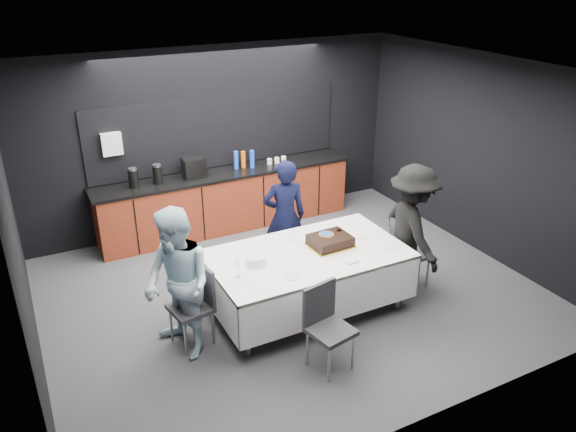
% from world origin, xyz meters
% --- Properties ---
extents(ground, '(6.00, 6.00, 0.00)m').
position_xyz_m(ground, '(0.00, 0.00, 0.00)').
color(ground, '#414146').
rests_on(ground, ground).
extents(room_shell, '(6.04, 5.04, 2.82)m').
position_xyz_m(room_shell, '(0.00, 0.00, 1.86)').
color(room_shell, white).
rests_on(room_shell, ground).
extents(kitchenette, '(4.10, 0.64, 2.05)m').
position_xyz_m(kitchenette, '(-0.02, 2.22, 0.54)').
color(kitchenette, maroon).
rests_on(kitchenette, ground).
extents(party_table, '(2.32, 1.32, 0.78)m').
position_xyz_m(party_table, '(0.00, -0.40, 0.64)').
color(party_table, '#99999E').
rests_on(party_table, ground).
extents(cake_assembly, '(0.53, 0.44, 0.16)m').
position_xyz_m(cake_assembly, '(0.33, -0.36, 0.84)').
color(cake_assembly, yellow).
rests_on(cake_assembly, party_table).
extents(plate_stack, '(0.22, 0.22, 0.10)m').
position_xyz_m(plate_stack, '(-0.65, -0.37, 0.83)').
color(plate_stack, white).
rests_on(plate_stack, party_table).
extents(loose_plate_near, '(0.20, 0.20, 0.01)m').
position_xyz_m(loose_plate_near, '(-0.41, -0.79, 0.78)').
color(loose_plate_near, white).
rests_on(loose_plate_near, party_table).
extents(loose_plate_right_a, '(0.18, 0.18, 0.01)m').
position_xyz_m(loose_plate_right_a, '(0.82, -0.36, 0.78)').
color(loose_plate_right_a, white).
rests_on(loose_plate_right_a, party_table).
extents(loose_plate_right_b, '(0.19, 0.19, 0.01)m').
position_xyz_m(loose_plate_right_b, '(0.97, -0.71, 0.78)').
color(loose_plate_right_b, white).
rests_on(loose_plate_right_b, party_table).
extents(loose_plate_far, '(0.18, 0.18, 0.01)m').
position_xyz_m(loose_plate_far, '(-0.01, -0.03, 0.78)').
color(loose_plate_far, white).
rests_on(loose_plate_far, party_table).
extents(fork_pile, '(0.15, 0.10, 0.02)m').
position_xyz_m(fork_pile, '(0.34, -0.83, 0.79)').
color(fork_pile, white).
rests_on(fork_pile, party_table).
extents(champagne_flute, '(0.06, 0.06, 0.22)m').
position_xyz_m(champagne_flute, '(-0.94, -0.54, 0.94)').
color(champagne_flute, white).
rests_on(champagne_flute, party_table).
extents(chair_left, '(0.48, 0.48, 0.92)m').
position_xyz_m(chair_left, '(-1.38, -0.38, 0.53)').
color(chair_left, '#2E2E33').
rests_on(chair_left, ground).
extents(chair_right, '(0.42, 0.42, 0.92)m').
position_xyz_m(chair_right, '(1.40, -0.51, 0.53)').
color(chair_right, '#2E2E33').
rests_on(chair_right, ground).
extents(chair_near, '(0.49, 0.49, 0.92)m').
position_xyz_m(chair_near, '(-0.32, -1.38, 0.53)').
color(chair_near, '#2E2E33').
rests_on(chair_near, ground).
extents(person_center, '(0.65, 0.51, 1.59)m').
position_xyz_m(person_center, '(0.20, 0.59, 0.80)').
color(person_center, black).
rests_on(person_center, ground).
extents(person_left, '(0.83, 0.96, 1.69)m').
position_xyz_m(person_left, '(-1.59, -0.49, 0.84)').
color(person_left, silver).
rests_on(person_left, ground).
extents(person_right, '(0.79, 1.18, 1.70)m').
position_xyz_m(person_right, '(1.38, -0.59, 0.85)').
color(person_right, black).
rests_on(person_right, ground).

